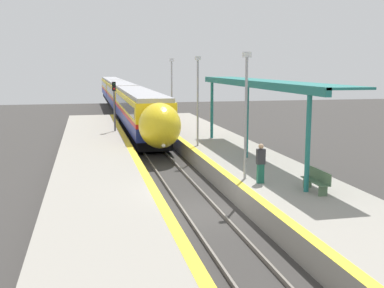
# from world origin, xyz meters

# --- Properties ---
(ground_plane) EXTENTS (120.00, 120.00, 0.00)m
(ground_plane) POSITION_xyz_m (0.00, 0.00, 0.00)
(ground_plane) COLOR #383533
(rail_left) EXTENTS (0.08, 90.00, 0.15)m
(rail_left) POSITION_xyz_m (-0.72, 0.00, 0.07)
(rail_left) COLOR slate
(rail_left) RESTS_ON ground_plane
(rail_right) EXTENTS (0.08, 90.00, 0.15)m
(rail_right) POSITION_xyz_m (0.72, 0.00, 0.07)
(rail_right) COLOR slate
(rail_right) RESTS_ON ground_plane
(train) EXTENTS (2.76, 67.21, 3.85)m
(train) POSITION_xyz_m (0.00, 42.86, 2.20)
(train) COLOR black
(train) RESTS_ON ground_plane
(platform_right) EXTENTS (4.70, 64.00, 0.94)m
(platform_right) POSITION_xyz_m (4.03, 0.00, 0.47)
(platform_right) COLOR gray
(platform_right) RESTS_ON ground_plane
(platform_left) EXTENTS (4.49, 64.00, 0.94)m
(platform_left) POSITION_xyz_m (-3.92, 0.00, 0.47)
(platform_left) COLOR gray
(platform_left) RESTS_ON ground_plane
(platform_bench) EXTENTS (0.44, 1.80, 0.89)m
(platform_bench) POSITION_xyz_m (4.50, -1.14, 1.42)
(platform_bench) COLOR #4C6B4C
(platform_bench) RESTS_ON platform_right
(person_waiting) EXTENTS (0.36, 0.23, 1.72)m
(person_waiting) POSITION_xyz_m (2.78, 0.72, 1.83)
(person_waiting) COLOR #1E604C
(person_waiting) RESTS_ON platform_right
(railway_signal) EXTENTS (0.28, 0.28, 4.74)m
(railway_signal) POSITION_xyz_m (-2.32, 19.04, 2.88)
(railway_signal) COLOR #59595E
(railway_signal) RESTS_ON ground_plane
(lamppost_near) EXTENTS (0.36, 0.20, 5.60)m
(lamppost_near) POSITION_xyz_m (2.39, 1.64, 4.13)
(lamppost_near) COLOR #9E9EA3
(lamppost_near) RESTS_ON platform_right
(lamppost_mid) EXTENTS (0.36, 0.20, 5.60)m
(lamppost_mid) POSITION_xyz_m (2.39, 10.95, 4.13)
(lamppost_mid) COLOR #9E9EA3
(lamppost_mid) RESTS_ON platform_right
(lamppost_far) EXTENTS (0.36, 0.20, 5.60)m
(lamppost_far) POSITION_xyz_m (2.39, 20.27, 4.13)
(lamppost_far) COLOR #9E9EA3
(lamppost_far) RESTS_ON platform_right
(station_canopy) EXTENTS (2.02, 17.91, 4.24)m
(station_canopy) POSITION_xyz_m (4.66, 6.41, 4.90)
(station_canopy) COLOR #1E6B66
(station_canopy) RESTS_ON platform_right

